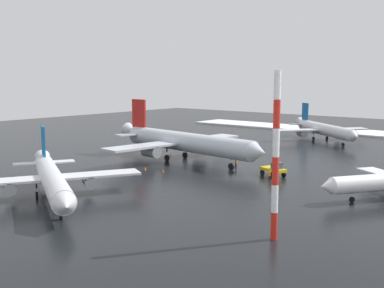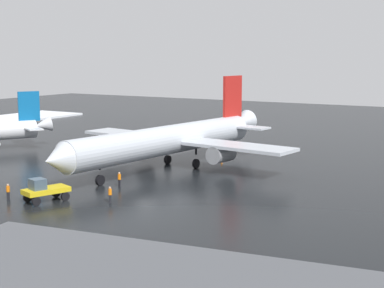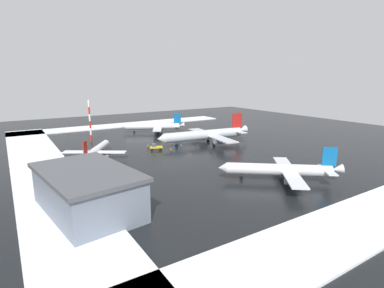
# 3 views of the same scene
# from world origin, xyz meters

# --- Properties ---
(ground_plane) EXTENTS (240.00, 240.00, 0.00)m
(ground_plane) POSITION_xyz_m (0.00, 0.00, 0.00)
(ground_plane) COLOR black
(snow_bank_far) EXTENTS (152.00, 16.00, 0.45)m
(snow_bank_far) POSITION_xyz_m (0.00, -50.00, 0.23)
(snow_bank_far) COLOR white
(snow_bank_far) RESTS_ON ground_plane
(snow_bank_left) EXTENTS (14.00, 116.00, 0.45)m
(snow_bank_left) POSITION_xyz_m (-67.00, 0.00, 0.23)
(snow_bank_left) COLOR white
(snow_bank_left) RESTS_ON ground_plane
(snow_bank_right) EXTENTS (14.00, 116.00, 0.45)m
(snow_bank_right) POSITION_xyz_m (67.00, 0.00, 0.23)
(snow_bank_right) COLOR white
(snow_bank_right) RESTS_ON ground_plane
(airplane_distant_tail) EXTENTS (33.17, 39.85, 11.83)m
(airplane_distant_tail) POSITION_xyz_m (-2.76, 9.77, 3.91)
(airplane_distant_tail) COLOR silver
(airplane_distant_tail) RESTS_ON ground_plane
(airplane_parked_starboard) EXTENTS (22.13, 19.01, 7.48)m
(airplane_parked_starboard) POSITION_xyz_m (-5.95, -32.83, 2.47)
(airplane_parked_starboard) COLOR white
(airplane_parked_starboard) RESTS_ON ground_plane
(airplane_foreground_jet) EXTENTS (23.69, 26.31, 9.36)m
(airplane_foreground_jet) POSITION_xyz_m (43.42, 1.12, 3.09)
(airplane_foreground_jet) COLOR silver
(airplane_foreground_jet) RESTS_ON ground_plane
(airplane_far_rear) EXTENTS (23.99, 28.10, 9.11)m
(airplane_far_rear) POSITION_xyz_m (-37.66, 3.59, 3.01)
(airplane_far_rear) COLOR silver
(airplane_far_rear) RESTS_ON ground_plane
(pushback_tug) EXTENTS (3.56, 5.06, 2.50)m
(pushback_tug) POSITION_xyz_m (-4.37, -11.68, 1.28)
(pushback_tug) COLOR gold
(pushback_tug) RESTS_ON ground_plane
(ground_crew_beside_wing) EXTENTS (0.36, 0.36, 1.71)m
(ground_crew_beside_wing) POSITION_xyz_m (-8.12, -13.02, 0.97)
(ground_crew_beside_wing) COLOR black
(ground_crew_beside_wing) RESTS_ON ground_plane
(ground_crew_mid_apron) EXTENTS (0.36, 0.36, 1.71)m
(ground_crew_mid_apron) POSITION_xyz_m (1.81, -8.66, 0.97)
(ground_crew_mid_apron) COLOR black
(ground_crew_mid_apron) RESTS_ON ground_plane
(ground_crew_by_nose_gear) EXTENTS (0.36, 0.36, 1.71)m
(ground_crew_by_nose_gear) POSITION_xyz_m (-1.96, -2.24, 0.97)
(ground_crew_by_nose_gear) COLOR black
(ground_crew_by_nose_gear) RESTS_ON ground_plane
(antenna_mast) EXTENTS (0.70, 0.70, 17.42)m
(antenna_mast) POSITION_xyz_m (-32.32, -27.83, 8.71)
(antenna_mast) COLOR red
(antenna_mast) RESTS_ON ground_plane
(cargo_hangar) EXTENTS (26.85, 18.35, 8.80)m
(cargo_hangar) POSITION_xyz_m (35.40, -45.46, 4.44)
(cargo_hangar) COLOR slate
(cargo_hangar) RESTS_ON ground_plane
(traffic_cone_near_nose) EXTENTS (0.36, 0.36, 0.55)m
(traffic_cone_near_nose) POSITION_xyz_m (1.11, 16.92, 0.28)
(traffic_cone_near_nose) COLOR orange
(traffic_cone_near_nose) RESTS_ON ground_plane
(traffic_cone_mid_line) EXTENTS (0.36, 0.36, 0.55)m
(traffic_cone_mid_line) POSITION_xyz_m (-14.23, 9.20, 0.28)
(traffic_cone_mid_line) COLOR orange
(traffic_cone_mid_line) RESTS_ON ground_plane
(traffic_cone_wingtip_side) EXTENTS (0.36, 0.36, 0.55)m
(traffic_cone_wingtip_side) POSITION_xyz_m (-13.69, 5.28, 0.28)
(traffic_cone_wingtip_side) COLOR orange
(traffic_cone_wingtip_side) RESTS_ON ground_plane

